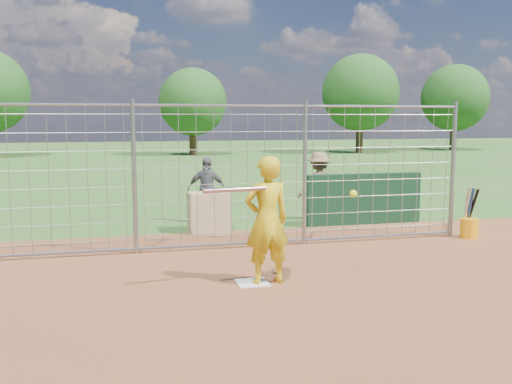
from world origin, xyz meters
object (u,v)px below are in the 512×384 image
object	(u,v)px
equipment_bin	(208,212)
bucket_with_bats	(469,225)
bystander_c	(319,186)
batter	(267,220)
bystander_b	(207,190)

from	to	relation	value
equipment_bin	bucket_with_bats	bearing A→B (deg)	-22.82
equipment_bin	bystander_c	bearing A→B (deg)	14.90
bucket_with_bats	bystander_c	bearing A→B (deg)	128.47
batter	equipment_bin	size ratio (longest dim) A/B	2.22
bucket_with_bats	batter	bearing A→B (deg)	-156.32
batter	bystander_c	xyz separation A→B (m)	(2.46, 4.63, -0.12)
bystander_c	bucket_with_bats	distance (m)	3.40
batter	equipment_bin	distance (m)	3.87
batter	bystander_c	world-z (taller)	batter
batter	bucket_with_bats	bearing A→B (deg)	-163.93
batter	bystander_b	bearing A→B (deg)	-96.75
equipment_bin	batter	bearing A→B (deg)	-88.72
batter	bucket_with_bats	size ratio (longest dim) A/B	1.83
bystander_c	bucket_with_bats	bearing A→B (deg)	127.73
bystander_c	bucket_with_bats	size ratio (longest dim) A/B	1.58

